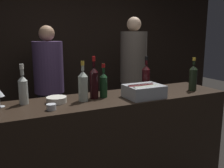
{
  "coord_description": "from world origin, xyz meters",
  "views": [
    {
      "loc": [
        -0.99,
        -1.72,
        1.55
      ],
      "look_at": [
        0.0,
        0.31,
        1.09
      ],
      "focal_mm": 40.0,
      "sensor_mm": 36.0,
      "label": 1
    }
  ],
  "objects_px": {
    "white_wine_bottle": "(23,88)",
    "red_wine_bottle_black_foil": "(146,77)",
    "ice_bin_with_bottles": "(144,91)",
    "person_blond_tee": "(49,81)",
    "person_in_hoodie": "(133,71)",
    "red_wine_bottle_tall": "(94,82)",
    "red_wine_bottle_burgundy": "(104,84)",
    "rose_wine_bottle": "(83,85)",
    "champagne_bottle": "(193,77)",
    "candle_votive": "(51,107)",
    "bowl_white": "(56,100)"
  },
  "relations": [
    {
      "from": "rose_wine_bottle",
      "to": "white_wine_bottle",
      "type": "bearing_deg",
      "value": 165.42
    },
    {
      "from": "bowl_white",
      "to": "person_in_hoodie",
      "type": "xyz_separation_m",
      "value": [
        1.46,
        1.17,
        -0.0
      ]
    },
    {
      "from": "white_wine_bottle",
      "to": "red_wine_bottle_black_foil",
      "type": "xyz_separation_m",
      "value": [
        1.2,
        -0.02,
        0.01
      ]
    },
    {
      "from": "ice_bin_with_bottles",
      "to": "person_blond_tee",
      "type": "relative_size",
      "value": 0.2
    },
    {
      "from": "bowl_white",
      "to": "red_wine_bottle_burgundy",
      "type": "relative_size",
      "value": 0.55
    },
    {
      "from": "champagne_bottle",
      "to": "person_blond_tee",
      "type": "distance_m",
      "value": 1.92
    },
    {
      "from": "red_wine_bottle_black_foil",
      "to": "person_blond_tee",
      "type": "bearing_deg",
      "value": 118.68
    },
    {
      "from": "white_wine_bottle",
      "to": "person_blond_tee",
      "type": "xyz_separation_m",
      "value": [
        0.48,
        1.29,
        -0.19
      ]
    },
    {
      "from": "rose_wine_bottle",
      "to": "person_blond_tee",
      "type": "height_order",
      "value": "person_blond_tee"
    },
    {
      "from": "red_wine_bottle_black_foil",
      "to": "person_blond_tee",
      "type": "distance_m",
      "value": 1.51
    },
    {
      "from": "red_wine_bottle_tall",
      "to": "red_wine_bottle_black_foil",
      "type": "bearing_deg",
      "value": 5.99
    },
    {
      "from": "red_wine_bottle_tall",
      "to": "person_blond_tee",
      "type": "xyz_separation_m",
      "value": [
        -0.12,
        1.37,
        -0.21
      ]
    },
    {
      "from": "white_wine_bottle",
      "to": "ice_bin_with_bottles",
      "type": "bearing_deg",
      "value": -14.18
    },
    {
      "from": "candle_votive",
      "to": "person_in_hoodie",
      "type": "relative_size",
      "value": 0.04
    },
    {
      "from": "candle_votive",
      "to": "red_wine_bottle_black_foil",
      "type": "bearing_deg",
      "value": 13.78
    },
    {
      "from": "red_wine_bottle_burgundy",
      "to": "person_blond_tee",
      "type": "xyz_separation_m",
      "value": [
        -0.21,
        1.37,
        -0.19
      ]
    },
    {
      "from": "white_wine_bottle",
      "to": "red_wine_bottle_black_foil",
      "type": "height_order",
      "value": "red_wine_bottle_black_foil"
    },
    {
      "from": "bowl_white",
      "to": "red_wine_bottle_tall",
      "type": "xyz_separation_m",
      "value": [
        0.34,
        -0.0,
        0.13
      ]
    },
    {
      "from": "champagne_bottle",
      "to": "white_wine_bottle",
      "type": "distance_m",
      "value": 1.66
    },
    {
      "from": "red_wine_bottle_black_foil",
      "to": "person_in_hoodie",
      "type": "bearing_deg",
      "value": 65.19
    },
    {
      "from": "candle_votive",
      "to": "rose_wine_bottle",
      "type": "distance_m",
      "value": 0.37
    },
    {
      "from": "red_wine_bottle_black_foil",
      "to": "red_wine_bottle_tall",
      "type": "relative_size",
      "value": 0.93
    },
    {
      "from": "person_in_hoodie",
      "to": "red_wine_bottle_burgundy",
      "type": "bearing_deg",
      "value": 111.05
    },
    {
      "from": "bowl_white",
      "to": "candle_votive",
      "type": "distance_m",
      "value": 0.21
    },
    {
      "from": "candle_votive",
      "to": "red_wine_bottle_tall",
      "type": "height_order",
      "value": "red_wine_bottle_tall"
    },
    {
      "from": "red_wine_bottle_black_foil",
      "to": "champagne_bottle",
      "type": "bearing_deg",
      "value": -24.03
    },
    {
      "from": "ice_bin_with_bottles",
      "to": "white_wine_bottle",
      "type": "bearing_deg",
      "value": 165.82
    },
    {
      "from": "red_wine_bottle_tall",
      "to": "person_in_hoodie",
      "type": "distance_m",
      "value": 1.62
    },
    {
      "from": "rose_wine_bottle",
      "to": "person_blond_tee",
      "type": "distance_m",
      "value": 1.43
    },
    {
      "from": "red_wine_bottle_tall",
      "to": "person_in_hoodie",
      "type": "height_order",
      "value": "person_in_hoodie"
    },
    {
      "from": "bowl_white",
      "to": "candle_votive",
      "type": "relative_size",
      "value": 2.32
    },
    {
      "from": "ice_bin_with_bottles",
      "to": "person_blond_tee",
      "type": "xyz_separation_m",
      "value": [
        -0.53,
        1.55,
        -0.12
      ]
    },
    {
      "from": "ice_bin_with_bottles",
      "to": "champagne_bottle",
      "type": "bearing_deg",
      "value": 3.44
    },
    {
      "from": "white_wine_bottle",
      "to": "person_blond_tee",
      "type": "relative_size",
      "value": 0.2
    },
    {
      "from": "ice_bin_with_bottles",
      "to": "red_wine_bottle_burgundy",
      "type": "xyz_separation_m",
      "value": [
        -0.32,
        0.17,
        0.06
      ]
    },
    {
      "from": "ice_bin_with_bottles",
      "to": "candle_votive",
      "type": "bearing_deg",
      "value": -178.94
    },
    {
      "from": "rose_wine_bottle",
      "to": "ice_bin_with_bottles",
      "type": "bearing_deg",
      "value": -13.82
    },
    {
      "from": "champagne_bottle",
      "to": "person_blond_tee",
      "type": "bearing_deg",
      "value": 127.64
    },
    {
      "from": "ice_bin_with_bottles",
      "to": "rose_wine_bottle",
      "type": "xyz_separation_m",
      "value": [
        -0.54,
        0.13,
        0.07
      ]
    },
    {
      "from": "person_in_hoodie",
      "to": "rose_wine_bottle",
      "type": "bearing_deg",
      "value": 106.64
    },
    {
      "from": "candle_votive",
      "to": "red_wine_bottle_black_foil",
      "type": "distance_m",
      "value": 1.07
    },
    {
      "from": "champagne_bottle",
      "to": "white_wine_bottle",
      "type": "height_order",
      "value": "champagne_bottle"
    },
    {
      "from": "bowl_white",
      "to": "candle_votive",
      "type": "xyz_separation_m",
      "value": [
        -0.09,
        -0.19,
        -0.0
      ]
    },
    {
      "from": "bowl_white",
      "to": "person_blond_tee",
      "type": "distance_m",
      "value": 1.39
    },
    {
      "from": "rose_wine_bottle",
      "to": "red_wine_bottle_tall",
      "type": "xyz_separation_m",
      "value": [
        0.12,
        0.04,
        0.01
      ]
    },
    {
      "from": "red_wine_bottle_tall",
      "to": "person_blond_tee",
      "type": "distance_m",
      "value": 1.39
    },
    {
      "from": "candle_votive",
      "to": "champagne_bottle",
      "type": "relative_size",
      "value": 0.22
    },
    {
      "from": "champagne_bottle",
      "to": "red_wine_bottle_burgundy",
      "type": "bearing_deg",
      "value": 171.93
    },
    {
      "from": "person_blond_tee",
      "to": "person_in_hoodie",
      "type": "bearing_deg",
      "value": 18.83
    },
    {
      "from": "person_in_hoodie",
      "to": "candle_votive",
      "type": "bearing_deg",
      "value": 103.44
    }
  ]
}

